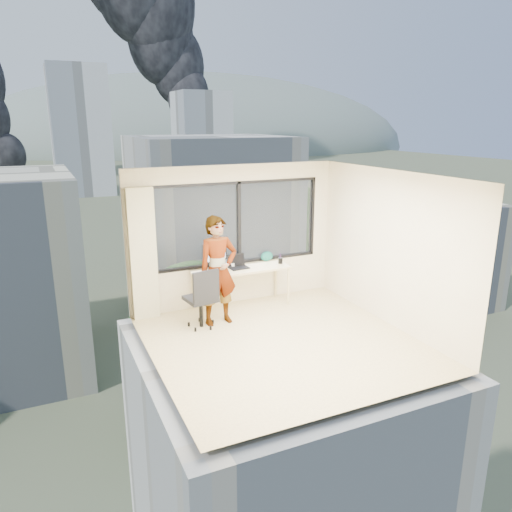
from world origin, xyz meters
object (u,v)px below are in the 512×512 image
monitor (215,256)px  laptop (239,262)px  person (218,271)px  chair (201,297)px  game_console (224,264)px  desk (241,288)px  handbag (267,256)px

monitor → laptop: size_ratio=1.48×
person → chair: bearing=-177.1°
monitor → game_console: (0.25, 0.18, -0.23)m
desk → chair: (-0.97, -0.56, 0.16)m
person → laptop: size_ratio=5.13×
game_console → laptop: size_ratio=0.89×
chair → person: bearing=-0.7°
laptop → handbag: laptop is taller
person → handbag: 1.47m
person → monitor: person is taller
chair → laptop: (0.93, 0.58, 0.33)m
chair → laptop: chair is taller
desk → monitor: 0.81m
desk → person: size_ratio=0.97×
desk → laptop: (-0.04, 0.02, 0.49)m
chair → monitor: (0.49, 0.64, 0.49)m
person → monitor: bearing=71.0°
monitor → handbag: (1.12, 0.16, -0.17)m
handbag → laptop: bearing=-142.5°
person → game_console: person is taller
chair → laptop: bearing=23.5°
person → monitor: 0.62m
chair → game_console: 1.14m
chair → person: person is taller
desk → chair: bearing=-149.9°
person → monitor: (0.15, 0.59, 0.09)m
desk → game_console: game_console is taller
person → laptop: bearing=37.1°
desk → game_console: (-0.23, 0.26, 0.41)m
monitor → chair: bearing=-146.1°
person → laptop: (0.60, 0.53, -0.07)m
laptop → monitor: bearing=168.4°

